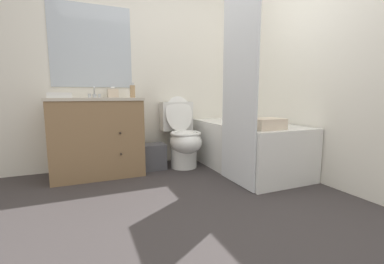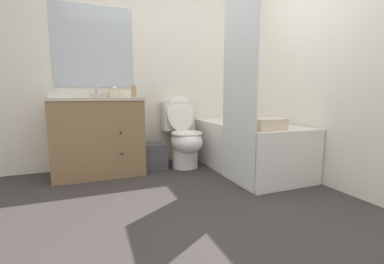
{
  "view_description": "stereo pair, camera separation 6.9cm",
  "coord_description": "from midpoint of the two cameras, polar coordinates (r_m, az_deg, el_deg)",
  "views": [
    {
      "loc": [
        -0.92,
        -1.63,
        0.88
      ],
      "look_at": [
        0.09,
        0.74,
        0.52
      ],
      "focal_mm": 24.0,
      "sensor_mm": 36.0,
      "label": 1
    },
    {
      "loc": [
        -0.86,
        -1.66,
        0.88
      ],
      "look_at": [
        0.09,
        0.74,
        0.52
      ],
      "focal_mm": 24.0,
      "sensor_mm": 36.0,
      "label": 2
    }
  ],
  "objects": [
    {
      "name": "sink_faucet",
      "position": [
        3.2,
        -19.89,
        7.84
      ],
      "size": [
        0.14,
        0.12,
        0.12
      ],
      "color": "silver",
      "rests_on": "vanity_cabinet"
    },
    {
      "name": "tissue_box",
      "position": [
        3.19,
        -16.24,
        8.31
      ],
      "size": [
        0.12,
        0.12,
        0.12
      ],
      "color": "beige",
      "rests_on": "vanity_cabinet"
    },
    {
      "name": "toilet",
      "position": [
        3.18,
        -1.22,
        -1.17
      ],
      "size": [
        0.41,
        0.66,
        0.88
      ],
      "color": "white",
      "rests_on": "ground_plane"
    },
    {
      "name": "wastebasket",
      "position": [
        3.15,
        -7.6,
        -5.36
      ],
      "size": [
        0.27,
        0.23,
        0.31
      ],
      "color": "#4C4C51",
      "rests_on": "ground_plane"
    },
    {
      "name": "soap_dispenser",
      "position": [
        3.05,
        -12.17,
        8.89
      ],
      "size": [
        0.06,
        0.06,
        0.17
      ],
      "color": "tan",
      "rests_on": "vanity_cabinet"
    },
    {
      "name": "bath_towel_folded",
      "position": [
        2.6,
        17.04,
        1.73
      ],
      "size": [
        0.31,
        0.25,
        0.11
      ],
      "color": "beige",
      "rests_on": "bathtub"
    },
    {
      "name": "wall_back",
      "position": [
        3.45,
        -6.78,
        14.19
      ],
      "size": [
        8.0,
        0.06,
        2.5
      ],
      "color": "white",
      "rests_on": "ground_plane"
    },
    {
      "name": "hand_towel_folded",
      "position": [
        2.84,
        -26.38,
        7.33
      ],
      "size": [
        0.21,
        0.16,
        0.05
      ],
      "color": "white",
      "rests_on": "vanity_cabinet"
    },
    {
      "name": "vanity_cabinet",
      "position": [
        3.04,
        -19.37,
        -0.74
      ],
      "size": [
        0.96,
        0.59,
        0.86
      ],
      "color": "olive",
      "rests_on": "ground_plane"
    },
    {
      "name": "wall_right",
      "position": [
        3.31,
        20.42,
        13.98
      ],
      "size": [
        0.05,
        2.64,
        2.5
      ],
      "color": "white",
      "rests_on": "ground_plane"
    },
    {
      "name": "bathtub",
      "position": [
        3.15,
        12.85,
        -3.1
      ],
      "size": [
        0.77,
        1.48,
        0.56
      ],
      "color": "white",
      "rests_on": "ground_plane"
    },
    {
      "name": "shower_curtain",
      "position": [
        2.53,
        11.15,
        10.09
      ],
      "size": [
        0.02,
        0.59,
        1.94
      ],
      "color": "white",
      "rests_on": "ground_plane"
    },
    {
      "name": "ground_plane",
      "position": [
        2.07,
        6.46,
        -17.23
      ],
      "size": [
        14.0,
        14.0,
        0.0
      ],
      "primitive_type": "plane",
      "color": "#383333"
    }
  ]
}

